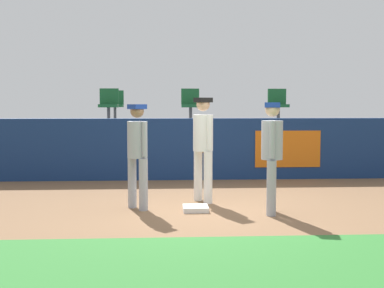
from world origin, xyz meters
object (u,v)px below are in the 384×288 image
at_px(seat_back_left, 115,103).
at_px(player_fielder_home, 203,142).
at_px(seat_front_right, 278,103).
at_px(player_runner_visitor, 137,149).
at_px(seat_front_left, 109,103).
at_px(first_base, 196,208).
at_px(player_coach_visitor, 272,150).
at_px(seat_front_center, 190,103).

bearing_deg(seat_back_left, player_fielder_home, -70.81).
xyz_separation_m(player_fielder_home, seat_front_right, (2.26, 4.13, 0.69)).
relative_size(player_runner_visitor, seat_front_left, 2.03).
distance_m(first_base, player_runner_visitor, 1.35).
distance_m(player_fielder_home, seat_front_left, 4.67).
distance_m(player_runner_visitor, seat_back_left, 6.60).
height_order(player_fielder_home, seat_front_left, seat_front_left).
bearing_deg(player_coach_visitor, first_base, -90.25).
height_order(seat_front_center, seat_back_left, same).
relative_size(seat_front_left, seat_back_left, 1.00).
xyz_separation_m(player_coach_visitor, seat_front_center, (-0.99, 5.17, 0.74)).
height_order(player_fielder_home, seat_front_center, seat_front_center).
bearing_deg(seat_front_center, player_fielder_home, -90.08).
xyz_separation_m(player_runner_visitor, seat_front_left, (-0.95, 4.69, 0.75)).
distance_m(seat_front_left, seat_back_left, 1.80).
xyz_separation_m(player_fielder_home, player_coach_visitor, (0.99, -1.03, -0.05)).
bearing_deg(seat_front_right, seat_front_left, 180.00).
relative_size(player_runner_visitor, seat_front_center, 2.03).
distance_m(first_base, player_coach_visitor, 1.54).
relative_size(player_fielder_home, seat_front_right, 2.17).
relative_size(seat_front_center, seat_back_left, 1.00).
xyz_separation_m(first_base, seat_front_right, (2.43, 4.90, 1.70)).
relative_size(player_runner_visitor, player_coach_visitor, 0.98).
bearing_deg(player_coach_visitor, seat_back_left, -143.61).
height_order(player_fielder_home, seat_front_right, seat_front_right).
height_order(player_runner_visitor, player_coach_visitor, player_coach_visitor).
bearing_deg(seat_back_left, seat_front_right, -22.61).
height_order(player_runner_visitor, seat_front_center, seat_front_center).
distance_m(player_runner_visitor, seat_front_center, 4.88).
height_order(player_runner_visitor, seat_back_left, seat_back_left).
xyz_separation_m(first_base, seat_front_center, (0.18, 4.90, 1.70)).
bearing_deg(seat_front_left, first_base, -69.02).
bearing_deg(seat_front_center, first_base, -92.15).
xyz_separation_m(seat_front_right, seat_front_center, (-2.25, -0.00, -0.00)).
bearing_deg(player_fielder_home, player_coach_visitor, 16.32).
height_order(player_runner_visitor, seat_front_right, seat_front_right).
relative_size(player_fielder_home, seat_front_center, 2.17).
height_order(seat_front_left, seat_back_left, same).
height_order(first_base, seat_front_right, seat_front_right).
bearing_deg(player_fielder_home, seat_back_left, 171.72).
xyz_separation_m(seat_front_center, seat_back_left, (-2.07, 1.80, 0.00)).
bearing_deg(seat_front_right, first_base, -116.43).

